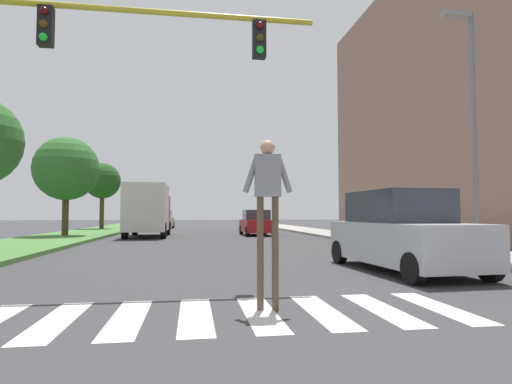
{
  "coord_description": "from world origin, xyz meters",
  "views": [
    {
      "loc": [
        -0.51,
        2.45,
        1.4
      ],
      "look_at": [
        1.59,
        16.33,
        2.12
      ],
      "focal_mm": 29.62,
      "sensor_mm": 36.0,
      "label": 1
    }
  ],
  "objects_px": {
    "truck_box_delivery": "(148,210)",
    "street_lamp_right": "(471,109)",
    "sedan_distant": "(162,220)",
    "pedestrian_performer": "(268,196)",
    "sedan_midblock": "(257,223)",
    "tree_distant": "(102,181)",
    "traffic_light_gantry": "(40,65)",
    "suv_crossing": "(401,233)",
    "tree_far": "(66,169)"
  },
  "relations": [
    {
      "from": "street_lamp_right",
      "to": "sedan_distant",
      "type": "relative_size",
      "value": 1.66
    },
    {
      "from": "traffic_light_gantry",
      "to": "pedestrian_performer",
      "type": "distance_m",
      "value": 5.5
    },
    {
      "from": "suv_crossing",
      "to": "sedan_midblock",
      "type": "height_order",
      "value": "suv_crossing"
    },
    {
      "from": "pedestrian_performer",
      "to": "sedan_distant",
      "type": "distance_m",
      "value": 34.47
    },
    {
      "from": "tree_far",
      "to": "pedestrian_performer",
      "type": "xyz_separation_m",
      "value": [
        8.32,
        -19.52,
        -2.32
      ]
    },
    {
      "from": "tree_distant",
      "to": "traffic_light_gantry",
      "type": "relative_size",
      "value": 0.7
    },
    {
      "from": "tree_distant",
      "to": "pedestrian_performer",
      "type": "distance_m",
      "value": 32.24
    },
    {
      "from": "pedestrian_performer",
      "to": "suv_crossing",
      "type": "xyz_separation_m",
      "value": [
        3.99,
        3.66,
        -0.73
      ]
    },
    {
      "from": "pedestrian_performer",
      "to": "suv_crossing",
      "type": "distance_m",
      "value": 5.47
    },
    {
      "from": "street_lamp_right",
      "to": "suv_crossing",
      "type": "height_order",
      "value": "street_lamp_right"
    },
    {
      "from": "sedan_distant",
      "to": "street_lamp_right",
      "type": "bearing_deg",
      "value": -68.74
    },
    {
      "from": "tree_far",
      "to": "street_lamp_right",
      "type": "bearing_deg",
      "value": -41.84
    },
    {
      "from": "suv_crossing",
      "to": "sedan_midblock",
      "type": "xyz_separation_m",
      "value": [
        -0.93,
        17.49,
        -0.17
      ]
    },
    {
      "from": "tree_distant",
      "to": "sedan_distant",
      "type": "xyz_separation_m",
      "value": [
        4.78,
        3.29,
        -3.36
      ]
    },
    {
      "from": "pedestrian_performer",
      "to": "truck_box_delivery",
      "type": "xyz_separation_m",
      "value": [
        -3.74,
        20.12,
        -0.03
      ]
    },
    {
      "from": "street_lamp_right",
      "to": "suv_crossing",
      "type": "bearing_deg",
      "value": -150.67
    },
    {
      "from": "truck_box_delivery",
      "to": "traffic_light_gantry",
      "type": "bearing_deg",
      "value": -91.1
    },
    {
      "from": "pedestrian_performer",
      "to": "traffic_light_gantry",
      "type": "bearing_deg",
      "value": 147.74
    },
    {
      "from": "street_lamp_right",
      "to": "tree_distant",
      "type": "bearing_deg",
      "value": 122.09
    },
    {
      "from": "pedestrian_performer",
      "to": "sedan_midblock",
      "type": "relative_size",
      "value": 0.61
    },
    {
      "from": "street_lamp_right",
      "to": "sedan_midblock",
      "type": "bearing_deg",
      "value": 105.21
    },
    {
      "from": "truck_box_delivery",
      "to": "street_lamp_right",
      "type": "bearing_deg",
      "value": -52.87
    },
    {
      "from": "street_lamp_right",
      "to": "pedestrian_performer",
      "type": "distance_m",
      "value": 9.62
    },
    {
      "from": "traffic_light_gantry",
      "to": "pedestrian_performer",
      "type": "relative_size",
      "value": 3.16
    },
    {
      "from": "tree_far",
      "to": "sedan_distant",
      "type": "xyz_separation_m",
      "value": [
        4.46,
        14.73,
        -3.2
      ]
    },
    {
      "from": "tree_distant",
      "to": "suv_crossing",
      "type": "height_order",
      "value": "tree_distant"
    },
    {
      "from": "street_lamp_right",
      "to": "sedan_midblock",
      "type": "height_order",
      "value": "street_lamp_right"
    },
    {
      "from": "sedan_distant",
      "to": "suv_crossing",
      "type": "bearing_deg",
      "value": -75.59
    },
    {
      "from": "street_lamp_right",
      "to": "pedestrian_performer",
      "type": "relative_size",
      "value": 3.01
    },
    {
      "from": "traffic_light_gantry",
      "to": "tree_far",
      "type": "bearing_deg",
      "value": 104.06
    },
    {
      "from": "sedan_midblock",
      "to": "sedan_distant",
      "type": "relative_size",
      "value": 0.9
    },
    {
      "from": "pedestrian_performer",
      "to": "street_lamp_right",
      "type": "bearing_deg",
      "value": 37.09
    },
    {
      "from": "pedestrian_performer",
      "to": "truck_box_delivery",
      "type": "distance_m",
      "value": 20.46
    },
    {
      "from": "pedestrian_performer",
      "to": "sedan_midblock",
      "type": "xyz_separation_m",
      "value": [
        3.06,
        21.15,
        -0.9
      ]
    },
    {
      "from": "tree_far",
      "to": "street_lamp_right",
      "type": "height_order",
      "value": "street_lamp_right"
    },
    {
      "from": "tree_far",
      "to": "suv_crossing",
      "type": "distance_m",
      "value": 20.31
    },
    {
      "from": "traffic_light_gantry",
      "to": "sedan_distant",
      "type": "bearing_deg",
      "value": 89.61
    },
    {
      "from": "sedan_midblock",
      "to": "traffic_light_gantry",
      "type": "bearing_deg",
      "value": -111.02
    },
    {
      "from": "tree_distant",
      "to": "traffic_light_gantry",
      "type": "distance_m",
      "value": 28.75
    },
    {
      "from": "street_lamp_right",
      "to": "sedan_distant",
      "type": "distance_m",
      "value": 31.05
    },
    {
      "from": "tree_distant",
      "to": "truck_box_delivery",
      "type": "relative_size",
      "value": 0.89
    },
    {
      "from": "tree_far",
      "to": "sedan_midblock",
      "type": "relative_size",
      "value": 1.4
    },
    {
      "from": "traffic_light_gantry",
      "to": "sedan_distant",
      "type": "xyz_separation_m",
      "value": [
        0.21,
        31.67,
        -3.53
      ]
    },
    {
      "from": "tree_distant",
      "to": "traffic_light_gantry",
      "type": "bearing_deg",
      "value": -80.87
    },
    {
      "from": "sedan_distant",
      "to": "truck_box_delivery",
      "type": "xyz_separation_m",
      "value": [
        0.12,
        -14.13,
        0.85
      ]
    },
    {
      "from": "tree_distant",
      "to": "sedan_midblock",
      "type": "xyz_separation_m",
      "value": [
        11.7,
        -9.81,
        -3.38
      ]
    },
    {
      "from": "pedestrian_performer",
      "to": "sedan_midblock",
      "type": "height_order",
      "value": "pedestrian_performer"
    },
    {
      "from": "sedan_midblock",
      "to": "tree_distant",
      "type": "bearing_deg",
      "value": 140.03
    },
    {
      "from": "sedan_distant",
      "to": "tree_distant",
      "type": "bearing_deg",
      "value": -145.48
    },
    {
      "from": "street_lamp_right",
      "to": "sedan_midblock",
      "type": "relative_size",
      "value": 1.84
    }
  ]
}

